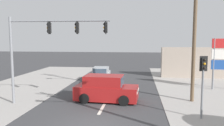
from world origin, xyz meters
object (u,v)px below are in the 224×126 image
object	(u,v)px
pedestal_signal_right_kerb	(203,77)
sedan_kerbside_parked	(101,75)
traffic_signal_mast	(45,41)
suv_receding_far	(106,89)
shopping_plaza_sign	(224,57)
utility_pole_midground_right	(193,21)

from	to	relation	value
pedestal_signal_right_kerb	sedan_kerbside_parked	distance (m)	12.97
traffic_signal_mast	suv_receding_far	xyz separation A→B (m)	(3.96, 1.28, -3.47)
shopping_plaza_sign	suv_receding_far	world-z (taller)	shopping_plaza_sign
utility_pole_midground_right	suv_receding_far	world-z (taller)	utility_pole_midground_right
traffic_signal_mast	pedestal_signal_right_kerb	bearing A→B (deg)	-9.39
traffic_signal_mast	pedestal_signal_right_kerb	world-z (taller)	traffic_signal_mast
shopping_plaza_sign	suv_receding_far	size ratio (longest dim) A/B	0.99
utility_pole_midground_right	shopping_plaza_sign	size ratio (longest dim) A/B	2.34
traffic_signal_mast	shopping_plaza_sign	xyz separation A→B (m)	(13.78, 6.23, -1.37)
pedestal_signal_right_kerb	sedan_kerbside_parked	xyz separation A→B (m)	(-7.59, 10.38, -1.71)
pedestal_signal_right_kerb	shopping_plaza_sign	distance (m)	8.80
pedestal_signal_right_kerb	suv_receding_far	world-z (taller)	pedestal_signal_right_kerb
utility_pole_midground_right	pedestal_signal_right_kerb	size ratio (longest dim) A/B	3.03
shopping_plaza_sign	suv_receding_far	xyz separation A→B (m)	(-9.83, -4.96, -2.10)
suv_receding_far	pedestal_signal_right_kerb	bearing A→B (deg)	-26.19
traffic_signal_mast	suv_receding_far	distance (m)	5.41
shopping_plaza_sign	sedan_kerbside_parked	xyz separation A→B (m)	(-11.51, 2.51, -2.28)
traffic_signal_mast	utility_pole_midground_right	bearing A→B (deg)	10.97
utility_pole_midground_right	suv_receding_far	size ratio (longest dim) A/B	2.33
utility_pole_midground_right	traffic_signal_mast	bearing A→B (deg)	-169.03
pedestal_signal_right_kerb	suv_receding_far	xyz separation A→B (m)	(-5.91, 2.91, -1.53)
traffic_signal_mast	sedan_kerbside_parked	bearing A→B (deg)	75.41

